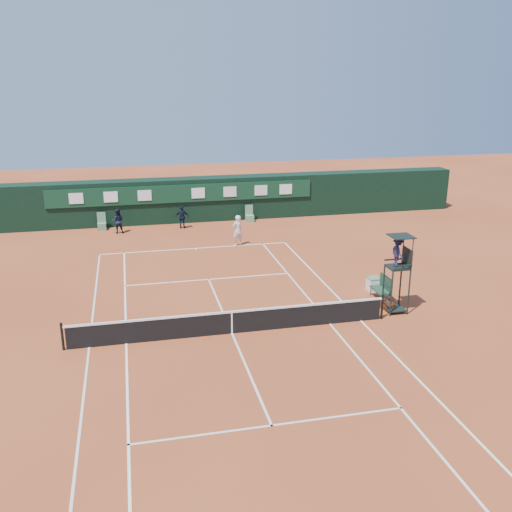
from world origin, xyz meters
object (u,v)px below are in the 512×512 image
Objects in this scene: umpire_chair at (398,258)px; player_bench at (383,287)px; tennis_net at (232,322)px; cooler at (373,284)px; player at (238,230)px.

umpire_chair is 2.85× the size of player_bench.
tennis_net is 8.10m from cooler.
player is at bearing 112.51° from umpire_chair.
tennis_net is at bearing -156.86° from cooler.
umpire_chair is at bearing -94.50° from player_bench.
player is at bearing 77.85° from tennis_net.
tennis_net is 3.77× the size of umpire_chair.
cooler is (7.45, 3.18, -0.18)m from tennis_net.
tennis_net and player_bench have the same top height.
tennis_net is 7.67m from player_bench.
umpire_chair is at bearing 4.69° from tennis_net.
cooler is at bearing 23.14° from tennis_net.
umpire_chair is (7.27, 0.60, 1.95)m from tennis_net.
umpire_chair is 3.36m from cooler.
player_bench is 1.86× the size of cooler.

